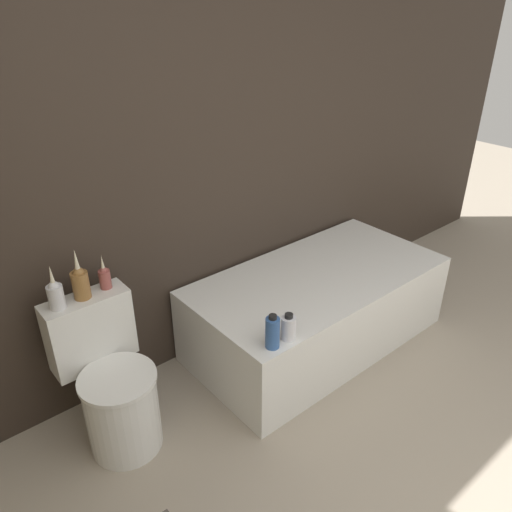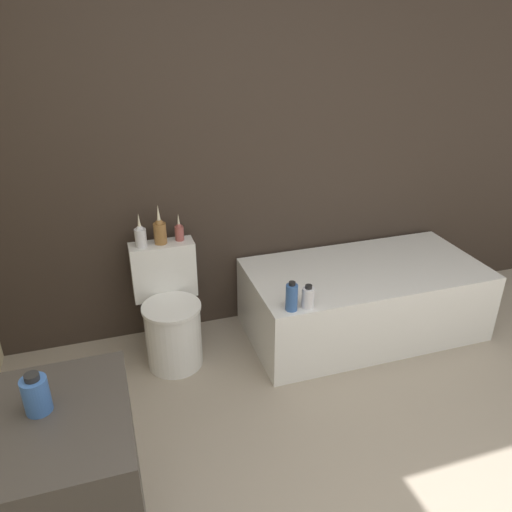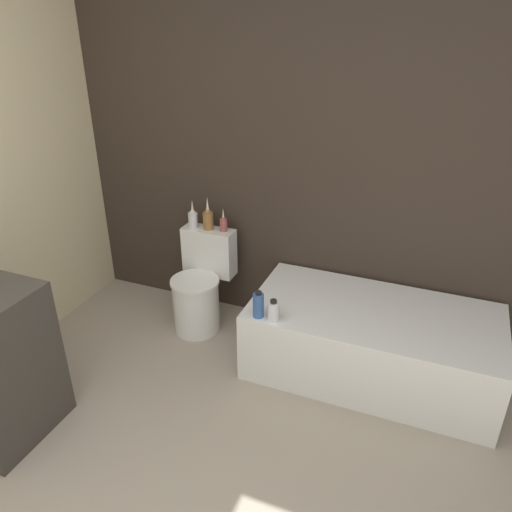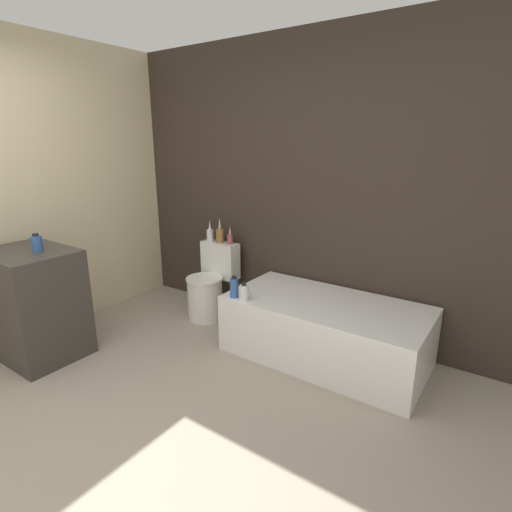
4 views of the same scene
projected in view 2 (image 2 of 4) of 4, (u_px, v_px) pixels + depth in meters
name	position (u px, v px, depth m)	size (l,w,h in m)	color
wall_back_tiled	(240.00, 138.00, 3.14)	(6.40, 0.06, 2.60)	#332821
bathtub	(363.00, 299.00, 3.42)	(1.57, 0.80, 0.48)	white
toilet	(171.00, 315.00, 3.11)	(0.40, 0.50, 0.73)	white
soap_bottle_glass	(36.00, 394.00, 1.54)	(0.08, 0.08, 0.14)	#335999
vase_gold	(140.00, 235.00, 3.01)	(0.07, 0.07, 0.22)	silver
vase_silver	(160.00, 230.00, 3.04)	(0.08, 0.08, 0.25)	olive
vase_bronze	(179.00, 231.00, 3.10)	(0.06, 0.06, 0.18)	#994C47
shampoo_bottle_tall	(292.00, 297.00, 2.81)	(0.07, 0.07, 0.18)	#335999
shampoo_bottle_short	(308.00, 297.00, 2.85)	(0.07, 0.07, 0.14)	silver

